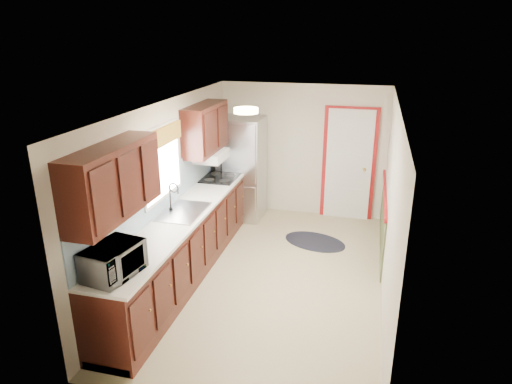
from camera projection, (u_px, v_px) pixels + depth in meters
The scene contains 8 objects.
room_shell at pixel (273, 197), 6.02m from camera, with size 3.20×5.20×2.52m.
kitchen_run at pixel (179, 223), 6.18m from camera, with size 0.63×4.00×2.20m.
back_wall_trim at pixel (356, 176), 7.91m from camera, with size 1.12×2.30×2.08m.
ceiling_fixture at pixel (246, 110), 5.52m from camera, with size 0.30×0.30×0.06m, color #FFD88C.
microwave at pixel (113, 258), 4.54m from camera, with size 0.60×0.33×0.40m, color white.
refrigerator at pixel (242, 168), 8.22m from camera, with size 0.77×0.77×1.84m.
rug at pixel (315, 242), 7.47m from camera, with size 1.03×0.66×0.01m, color black.
cooktop at pixel (220, 178), 7.60m from camera, with size 0.55×0.66×0.02m, color black.
Camera 1 is at (1.19, -5.52, 3.29)m, focal length 32.00 mm.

